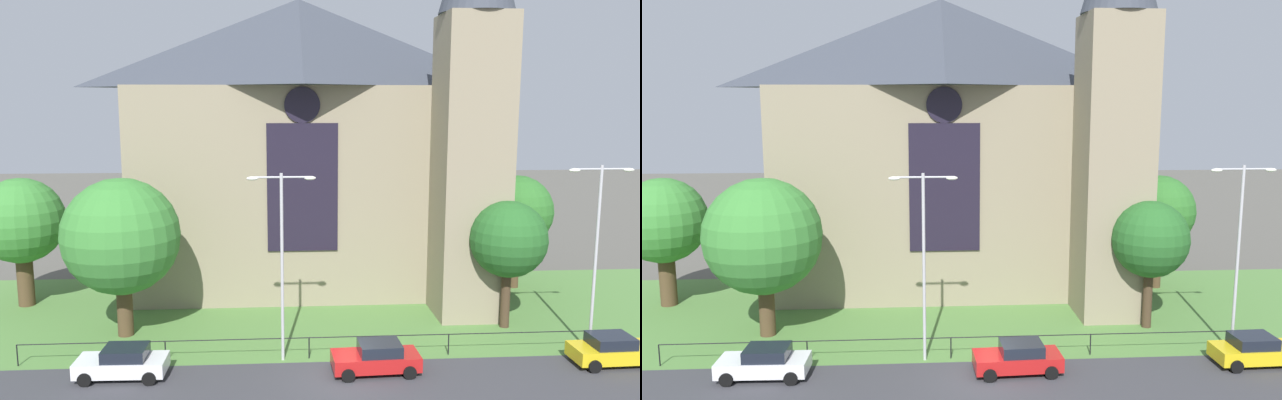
{
  "view_description": "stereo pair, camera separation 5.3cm",
  "coord_description": "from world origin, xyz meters",
  "views": [
    {
      "loc": [
        -2.94,
        -27.28,
        12.86
      ],
      "look_at": [
        -0.61,
        8.0,
        7.33
      ],
      "focal_mm": 34.55,
      "sensor_mm": 36.0,
      "label": 1
    },
    {
      "loc": [
        -2.88,
        -27.28,
        12.86
      ],
      "look_at": [
        -0.61,
        8.0,
        7.33
      ],
      "focal_mm": 34.55,
      "sensor_mm": 36.0,
      "label": 2
    }
  ],
  "objects": [
    {
      "name": "grass_verge",
      "position": [
        0.0,
        8.0,
        0.0
      ],
      "size": [
        120.0,
        20.0,
        0.01
      ],
      "primitive_type": "cube",
      "color": "#517F3D",
      "rests_on": "ground"
    },
    {
      "name": "iron_railing",
      "position": [
        -1.54,
        2.5,
        0.97
      ],
      "size": [
        28.98,
        0.07,
        1.13
      ],
      "color": "black",
      "rests_on": "ground"
    },
    {
      "name": "tree_right_near",
      "position": [
        10.04,
        6.26,
        5.2
      ],
      "size": [
        4.4,
        4.4,
        7.44
      ],
      "color": "#423021",
      "rests_on": "ground"
    },
    {
      "name": "tree_left_near",
      "position": [
        -11.66,
        6.4,
        5.65
      ],
      "size": [
        6.43,
        6.43,
        8.9
      ],
      "color": "#4C3823",
      "rests_on": "ground"
    },
    {
      "name": "parked_car_white",
      "position": [
        -10.46,
        0.87,
        0.74
      ],
      "size": [
        4.25,
        2.11,
        1.51
      ],
      "rotation": [
        0.0,
        0.0,
        3.12
      ],
      "color": "silver",
      "rests_on": "ground"
    },
    {
      "name": "parked_car_red",
      "position": [
        1.63,
        0.63,
        0.74
      ],
      "size": [
        4.28,
        2.18,
        1.51
      ],
      "rotation": [
        0.0,
        0.0,
        3.19
      ],
      "color": "#B21919",
      "rests_on": "ground"
    },
    {
      "name": "parked_car_yellow",
      "position": [
        13.56,
        0.81,
        0.74
      ],
      "size": [
        4.24,
        2.1,
        1.51
      ],
      "rotation": [
        0.0,
        0.0,
        0.02
      ],
      "color": "gold",
      "rests_on": "ground"
    },
    {
      "name": "tree_left_far",
      "position": [
        -19.33,
        12.14,
        5.48
      ],
      "size": [
        5.42,
        5.42,
        8.27
      ],
      "color": "#4C3823",
      "rests_on": "ground"
    },
    {
      "name": "tree_right_far",
      "position": [
        13.52,
        13.96,
        5.43
      ],
      "size": [
        4.98,
        4.98,
        7.98
      ],
      "color": "#4C3823",
      "rests_on": "ground"
    },
    {
      "name": "church_building",
      "position": [
        -0.76,
        16.02,
        10.27
      ],
      "size": [
        23.2,
        16.2,
        26.0
      ],
      "color": "gray",
      "rests_on": "ground"
    },
    {
      "name": "streetlamp_far",
      "position": [
        13.19,
        2.4,
        6.1
      ],
      "size": [
        3.37,
        0.26,
        9.83
      ],
      "color": "#B2B2B7",
      "rests_on": "ground"
    },
    {
      "name": "ground",
      "position": [
        0.0,
        10.0,
        0.0
      ],
      "size": [
        160.0,
        160.0,
        0.0
      ],
      "primitive_type": "plane",
      "color": "#56544C"
    },
    {
      "name": "road_asphalt",
      "position": [
        0.0,
        -2.0,
        0.0
      ],
      "size": [
        120.0,
        8.0,
        0.01
      ],
      "primitive_type": "cube",
      "color": "#38383D",
      "rests_on": "ground"
    },
    {
      "name": "streetlamp_near",
      "position": [
        -2.87,
        2.4,
        5.95
      ],
      "size": [
        3.37,
        0.26,
        9.55
      ],
      "color": "#B2B2B7",
      "rests_on": "ground"
    }
  ]
}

